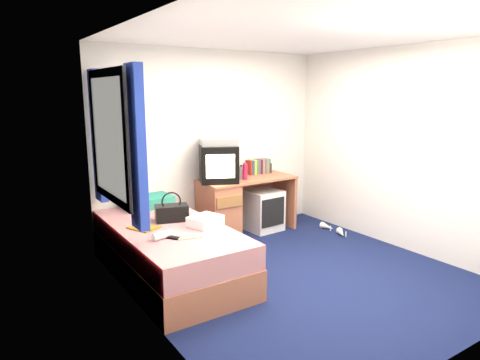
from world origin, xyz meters
TOP-DOWN VIEW (x-y plane):
  - ground at (0.00, 0.00)m, footprint 3.40×3.40m
  - room_shell at (0.00, 0.00)m, footprint 3.40×3.40m
  - bed at (-1.10, 0.70)m, footprint 1.01×2.00m
  - pillow at (-1.00, 1.51)m, footprint 0.57×0.37m
  - desk at (0.09, 1.44)m, footprint 1.30×0.55m
  - storage_cube at (0.61, 1.40)m, footprint 0.47×0.47m
  - crt_tv at (-0.07, 1.44)m, footprint 0.60×0.59m
  - vcr at (-0.07, 1.44)m, footprint 0.52×0.45m
  - book_row at (0.67, 1.60)m, footprint 0.34×0.13m
  - picture_frame at (0.84, 1.58)m, footprint 0.03×0.12m
  - pink_water_bottle at (0.28, 1.35)m, footprint 0.08×0.08m
  - aerosol_can at (0.27, 1.43)m, footprint 0.06×0.06m
  - handbag at (-1.00, 0.84)m, footprint 0.38×0.28m
  - towel at (-0.79, 0.49)m, footprint 0.37×0.34m
  - magazine at (-1.34, 0.76)m, footprint 0.30×0.34m
  - water_bottle at (-1.31, 0.37)m, footprint 0.21×0.11m
  - colour_swatch_fan at (-1.09, 0.24)m, footprint 0.23×0.11m
  - remote_control at (-1.24, 0.33)m, footprint 0.13×0.16m
  - window_assembly at (-1.55, 0.90)m, footprint 0.11×1.42m
  - white_heels at (1.33, 0.75)m, footprint 0.19×0.53m

SIDE VIEW (x-z plane):
  - ground at x=0.00m, z-range 0.00..0.00m
  - white_heels at x=1.33m, z-range -0.01..0.09m
  - bed at x=-1.10m, z-range 0.00..0.54m
  - storage_cube at x=0.61m, z-range 0.00..0.55m
  - desk at x=0.09m, z-range 0.03..0.78m
  - colour_swatch_fan at x=-1.09m, z-range 0.54..0.55m
  - magazine at x=-1.34m, z-range 0.54..0.55m
  - remote_control at x=-1.24m, z-range 0.54..0.56m
  - water_bottle at x=-1.31m, z-range 0.54..0.61m
  - towel at x=-0.79m, z-range 0.54..0.64m
  - pillow at x=-1.00m, z-range 0.54..0.66m
  - handbag at x=-1.00m, z-range 0.48..0.79m
  - picture_frame at x=0.84m, z-range 0.75..0.89m
  - aerosol_can at x=0.27m, z-range 0.75..0.91m
  - pink_water_bottle at x=0.28m, z-range 0.75..0.95m
  - book_row at x=0.67m, z-range 0.75..0.95m
  - crt_tv at x=-0.07m, z-range 0.75..1.21m
  - vcr at x=-0.07m, z-range 1.21..1.30m
  - window_assembly at x=-1.55m, z-range 0.72..2.12m
  - room_shell at x=0.00m, z-range -0.25..3.15m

